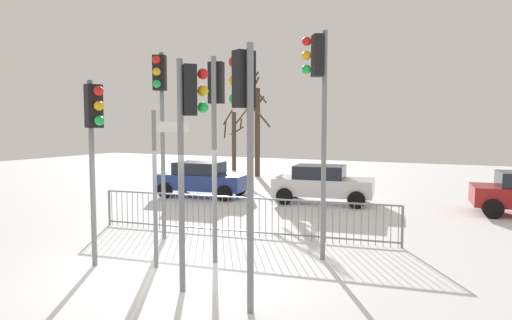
{
  "coord_description": "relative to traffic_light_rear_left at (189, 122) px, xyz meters",
  "views": [
    {
      "loc": [
        5.51,
        -7.38,
        3.03
      ],
      "look_at": [
        0.29,
        3.53,
        2.08
      ],
      "focal_mm": 30.94,
      "sensor_mm": 36.0,
      "label": 1
    }
  ],
  "objects": [
    {
      "name": "car_white_trailing",
      "position": [
        -0.54,
        9.95,
        -2.31
      ],
      "size": [
        3.99,
        2.35,
        1.47
      ],
      "rotation": [
        0.0,
        0.0,
        0.13
      ],
      "color": "silver",
      "rests_on": "ground"
    },
    {
      "name": "bare_tree_centre",
      "position": [
        -9.72,
        19.64,
        -0.89
      ],
      "size": [
        1.73,
        1.74,
        4.28
      ],
      "color": "#473828",
      "rests_on": "ground"
    },
    {
      "name": "traffic_light_foreground_right",
      "position": [
        1.54,
        2.76,
        0.64
      ],
      "size": [
        0.5,
        0.43,
        5.09
      ],
      "rotation": [
        0.0,
        0.0,
        2.16
      ],
      "color": "slate",
      "rests_on": "ground"
    },
    {
      "name": "pedestrian_guard_railing",
      "position": [
        -1.05,
        4.0,
        -2.53
      ],
      "size": [
        8.45,
        1.27,
        1.07
      ],
      "rotation": [
        0.0,
        0.0,
        0.14
      ],
      "color": "slate",
      "rests_on": "ground"
    },
    {
      "name": "traffic_light_mid_right",
      "position": [
        -2.53,
        0.24,
        -0.17
      ],
      "size": [
        0.54,
        0.38,
        3.98
      ],
      "rotation": [
        0.0,
        0.0,
        4.36
      ],
      "color": "slate",
      "rests_on": "ground"
    },
    {
      "name": "traffic_light_rear_right",
      "position": [
        1.3,
        -0.34,
        0.08
      ],
      "size": [
        0.53,
        0.4,
        4.3
      ],
      "rotation": [
        0.0,
        0.0,
        1.1
      ],
      "color": "slate",
      "rests_on": "ground"
    },
    {
      "name": "bare_tree_left",
      "position": [
        -6.72,
        16.99,
        -0.16
      ],
      "size": [
        1.67,
        1.66,
        6.3
      ],
      "color": "#473828",
      "rests_on": "ground"
    },
    {
      "name": "direction_sign_post",
      "position": [
        -1.35,
        0.8,
        -1.21
      ],
      "size": [
        0.75,
        0.33,
        3.35
      ],
      "rotation": [
        0.0,
        0.0,
        0.37
      ],
      "color": "slate",
      "rests_on": "ground"
    },
    {
      "name": "car_blue_mid",
      "position": [
        -5.65,
        9.25,
        -2.31
      ],
      "size": [
        3.99,
        2.33,
        1.47
      ],
      "rotation": [
        0.0,
        0.0,
        0.13
      ],
      "color": "navy",
      "rests_on": "ground"
    },
    {
      "name": "traffic_light_foreground_left",
      "position": [
        -0.47,
        1.76,
        0.22
      ],
      "size": [
        0.36,
        0.56,
        4.51
      ],
      "rotation": [
        0.0,
        0.0,
        0.21
      ],
      "color": "slate",
      "rests_on": "ground"
    },
    {
      "name": "ground_plane",
      "position": [
        -1.0,
        0.76,
        -3.08
      ],
      "size": [
        60.0,
        60.0,
        0.0
      ],
      "primitive_type": "plane",
      "color": "white"
    },
    {
      "name": "traffic_light_rear_left",
      "position": [
        0.0,
        0.0,
        0.0
      ],
      "size": [
        0.46,
        0.47,
        4.2
      ],
      "rotation": [
        0.0,
        0.0,
        5.52
      ],
      "color": "slate",
      "rests_on": "ground"
    },
    {
      "name": "traffic_light_mid_left",
      "position": [
        -2.69,
        2.68,
        0.52
      ],
      "size": [
        0.38,
        0.54,
        4.93
      ],
      "rotation": [
        0.0,
        0.0,
        3.5
      ],
      "color": "slate",
      "rests_on": "ground"
    }
  ]
}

